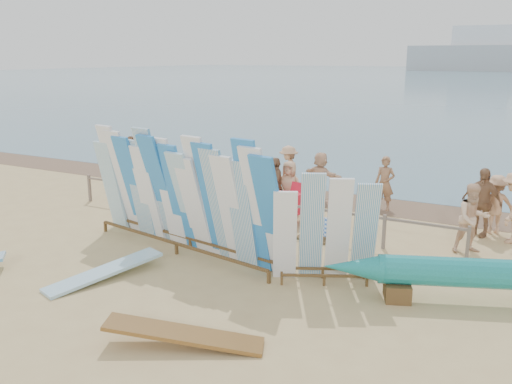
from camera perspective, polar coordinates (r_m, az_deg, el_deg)
The scene contains 26 objects.
ground at distance 13.24m, azimuth -7.41°, elevation -7.11°, with size 160.00×160.00×0.00m, color tan.
ocean at distance 138.30m, azimuth 25.25°, elevation 10.85°, with size 320.00×240.00×0.02m, color slate.
wet_sand_strip at distance 19.28m, azimuth 4.94°, elevation -0.24°, with size 40.00×2.60×0.01m, color brown.
distant_ship at distance 191.00m, azimuth 22.64°, elevation 13.25°, with size 45.00×8.00×14.00m.
fence at distance 15.46m, azimuth -1.10°, elevation -1.40°, with size 12.08×0.08×0.90m.
main_surfboard_rack at distance 13.38m, azimuth -7.76°, elevation -0.64°, with size 6.19×1.94×3.10m.
side_surfboard_rack at distance 11.62m, azimuth 7.35°, elevation -4.25°, with size 2.25×1.51×2.49m.
outrigger_canoe at distance 11.66m, azimuth 23.67°, elevation -8.08°, with size 6.38×2.86×0.94m.
vendor_table at distance 12.56m, azimuth 6.70°, elevation -6.26°, with size 0.99×0.74×1.25m.
flat_board_c at distance 9.61m, azimuth -7.53°, elevation -15.75°, with size 0.56×2.70×0.07m, color brown.
flat_board_b at distance 12.55m, azimuth -15.60°, elevation -8.75°, with size 0.56×2.70×0.07m, color #85BCD6.
beach_chair_left at distance 16.11m, azimuth -0.46°, elevation -2.10°, with size 0.66×0.68×0.92m.
beach_chair_right at distance 15.95m, azimuth 2.59°, elevation -2.28°, with size 0.72×0.73×0.91m.
stroller at distance 15.84m, azimuth 3.89°, elevation -1.67°, with size 0.68×0.91×1.16m.
beachgoer_7 at distance 17.54m, azimuth 13.40°, elevation 0.88°, with size 0.63×0.35×1.73m, color #8C6042.
beachgoer_10 at distance 15.82m, azimuth 22.66°, elevation -0.98°, with size 1.10×0.48×1.88m, color #8C6042.
beachgoer_8 at distance 14.38m, azimuth 21.84°, elevation -2.61°, with size 0.85×0.41×1.76m, color beige.
beachgoer_extra_1 at distance 22.03m, azimuth -12.98°, elevation 3.54°, with size 1.00×0.43×1.71m, color #8C6042.
beachgoer_6 at distance 16.59m, azimuth 3.51°, elevation 0.41°, with size 0.82×0.39×1.68m, color tan.
beachgoer_0 at distance 19.63m, azimuth -8.99°, elevation 2.19°, with size 0.75×0.36×1.53m, color tan.
beachgoer_1 at distance 19.17m, azimuth -11.37°, elevation 1.95°, with size 0.59×0.33×1.63m, color #8C6042.
beachgoer_5 at distance 18.25m, azimuth 6.81°, elevation 1.60°, with size 1.56×0.50×1.68m, color beige.
beachgoer_3 at distance 18.76m, azimuth 3.44°, elevation 2.18°, with size 1.15×0.48×1.78m, color tan.
beachgoer_9 at distance 16.23m, azimuth 23.89°, elevation -1.20°, with size 1.06×0.44×1.64m, color tan.
beachgoer_4 at distance 16.46m, azimuth 2.06°, elevation 0.55°, with size 1.06×0.46×1.81m, color #8C6042.
beachgoer_2 at distance 17.01m, azimuth -6.53°, elevation 0.57°, with size 0.78×0.38×1.61m, color beige.
Camera 1 is at (7.20, -10.03, 4.77)m, focal length 38.00 mm.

